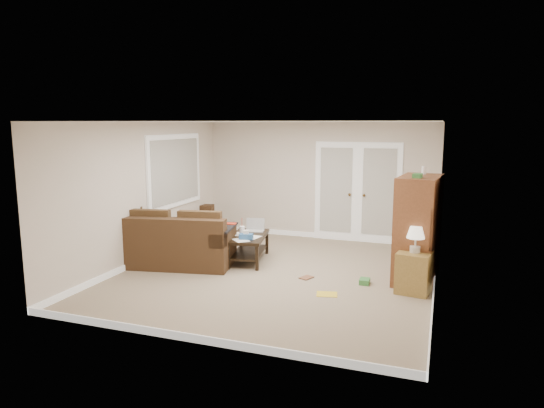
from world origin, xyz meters
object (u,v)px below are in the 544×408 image
at_px(sectional_sofa, 176,236).
at_px(coffee_table, 249,247).
at_px(tv_armoire, 418,229).
at_px(side_cabinet, 414,269).

distance_m(sectional_sofa, coffee_table, 1.50).
relative_size(tv_armoire, side_cabinet, 1.81).
bearing_deg(tv_armoire, side_cabinet, -82.92).
distance_m(tv_armoire, side_cabinet, 0.75).
height_order(coffee_table, tv_armoire, tv_armoire).
xyz_separation_m(coffee_table, side_cabinet, (2.93, -0.73, 0.09)).
relative_size(coffee_table, tv_armoire, 0.71).
height_order(sectional_sofa, coffee_table, sectional_sofa).
height_order(sectional_sofa, side_cabinet, side_cabinet).
height_order(coffee_table, side_cabinet, side_cabinet).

